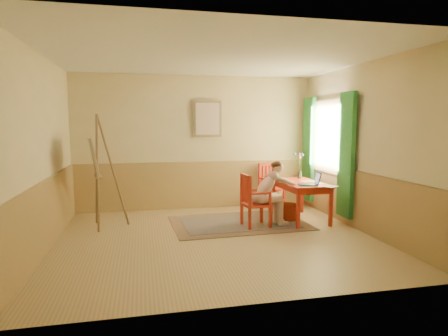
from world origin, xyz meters
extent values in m
cube|color=tan|center=(0.00, 0.00, -0.01)|extent=(5.00, 4.50, 0.02)
cube|color=white|center=(0.00, 0.00, 2.81)|extent=(5.00, 4.50, 0.02)
cube|color=#CFBB7E|center=(0.00, 2.26, 1.40)|extent=(5.00, 0.02, 2.80)
cube|color=#CFBB7E|center=(0.00, -2.26, 1.40)|extent=(5.00, 0.02, 2.80)
cube|color=#CFBB7E|center=(-2.51, 0.00, 1.40)|extent=(0.02, 4.50, 2.80)
cube|color=#CFBB7E|center=(2.51, 0.00, 1.40)|extent=(0.02, 4.50, 2.80)
cube|color=tan|center=(0.00, 2.23, 0.50)|extent=(5.00, 0.04, 1.00)
cube|color=tan|center=(-2.48, 0.00, 0.50)|extent=(0.04, 4.50, 1.00)
cube|color=tan|center=(2.48, 0.00, 0.50)|extent=(0.04, 4.50, 1.00)
cube|color=white|center=(2.47, 1.10, 1.55)|extent=(0.02, 1.00, 1.30)
cube|color=#8D774E|center=(2.45, 1.10, 1.55)|extent=(0.03, 1.12, 1.42)
cube|color=green|center=(2.40, 0.32, 1.25)|extent=(0.08, 0.45, 2.20)
cube|color=green|center=(2.40, 1.88, 1.25)|extent=(0.08, 0.45, 2.20)
cube|color=#8D774E|center=(0.25, 2.21, 1.90)|extent=(0.60, 0.04, 0.76)
cube|color=beige|center=(0.25, 2.19, 1.90)|extent=(0.50, 0.02, 0.66)
cube|color=#8C7251|center=(0.58, 0.81, 0.01)|extent=(2.47, 1.70, 0.01)
cube|color=black|center=(0.58, 0.81, 0.01)|extent=(2.05, 1.29, 0.01)
cube|color=red|center=(1.77, 0.80, 0.70)|extent=(0.78, 1.23, 0.04)
cube|color=red|center=(1.77, 0.80, 0.63)|extent=(0.67, 1.13, 0.10)
cube|color=red|center=(1.48, 0.23, 0.34)|extent=(0.06, 0.06, 0.68)
cube|color=red|center=(2.11, 0.27, 0.34)|extent=(0.06, 0.06, 0.68)
cube|color=red|center=(1.43, 1.34, 0.34)|extent=(0.06, 0.06, 0.68)
cube|color=red|center=(2.05, 1.37, 0.34)|extent=(0.06, 0.06, 0.68)
cube|color=red|center=(0.81, 0.50, 0.40)|extent=(0.47, 0.46, 0.04)
cube|color=red|center=(0.64, 0.30, 0.19)|extent=(0.05, 0.05, 0.38)
cube|color=red|center=(1.02, 0.34, 0.19)|extent=(0.05, 0.05, 0.38)
cube|color=red|center=(0.60, 0.66, 0.19)|extent=(0.05, 0.05, 0.38)
cube|color=red|center=(0.98, 0.71, 0.19)|extent=(0.05, 0.05, 0.38)
cube|color=red|center=(0.64, 0.30, 0.68)|extent=(0.05, 0.05, 0.51)
cube|color=red|center=(0.60, 0.66, 0.68)|extent=(0.05, 0.05, 0.51)
cube|color=red|center=(0.62, 0.48, 0.91)|extent=(0.09, 0.41, 0.06)
cube|color=red|center=(0.63, 0.39, 0.66)|extent=(0.03, 0.05, 0.42)
cube|color=red|center=(0.62, 0.48, 0.66)|extent=(0.03, 0.05, 0.42)
cube|color=red|center=(0.61, 0.58, 0.66)|extent=(0.03, 0.05, 0.42)
cube|color=red|center=(0.83, 0.32, 0.63)|extent=(0.39, 0.08, 0.03)
cube|color=red|center=(1.01, 0.34, 0.52)|extent=(0.04, 0.04, 0.21)
cube|color=red|center=(0.79, 0.69, 0.63)|extent=(0.39, 0.08, 0.03)
cube|color=red|center=(0.97, 0.71, 0.52)|extent=(0.04, 0.04, 0.21)
cube|color=red|center=(1.59, 1.91, 0.41)|extent=(0.53, 0.54, 0.04)
cube|color=red|center=(1.36, 2.04, 0.19)|extent=(0.06, 0.06, 0.39)
cube|color=red|center=(1.47, 1.66, 0.19)|extent=(0.06, 0.06, 0.39)
cube|color=red|center=(1.71, 2.15, 0.19)|extent=(0.06, 0.06, 0.39)
cube|color=red|center=(1.83, 1.77, 0.19)|extent=(0.06, 0.06, 0.39)
cube|color=red|center=(1.36, 2.04, 0.69)|extent=(0.06, 0.06, 0.52)
cube|color=red|center=(1.71, 2.15, 0.69)|extent=(0.06, 0.06, 0.52)
cube|color=red|center=(1.54, 2.09, 0.92)|extent=(0.42, 0.17, 0.06)
cube|color=red|center=(1.45, 2.06, 0.68)|extent=(0.05, 0.04, 0.43)
cube|color=red|center=(1.54, 2.09, 0.68)|extent=(0.05, 0.04, 0.43)
cube|color=red|center=(1.63, 2.12, 0.68)|extent=(0.05, 0.04, 0.43)
cube|color=red|center=(1.41, 1.85, 0.64)|extent=(0.15, 0.39, 0.03)
cube|color=red|center=(1.47, 1.67, 0.53)|extent=(0.05, 0.05, 0.21)
cube|color=red|center=(1.77, 1.96, 0.64)|extent=(0.15, 0.39, 0.03)
cube|color=red|center=(1.82, 1.78, 0.53)|extent=(0.05, 0.05, 0.21)
ellipsoid|color=beige|center=(0.86, 0.50, 0.51)|extent=(0.30, 0.35, 0.21)
cylinder|color=beige|center=(1.06, 0.44, 0.50)|extent=(0.42, 0.19, 0.14)
cylinder|color=beige|center=(1.04, 0.61, 0.50)|extent=(0.42, 0.19, 0.14)
cylinder|color=beige|center=(1.25, 0.46, 0.26)|extent=(0.12, 0.12, 0.46)
cylinder|color=beige|center=(1.23, 0.63, 0.26)|extent=(0.12, 0.12, 0.46)
cube|color=beige|center=(1.31, 0.47, 0.03)|extent=(0.20, 0.10, 0.07)
cube|color=beige|center=(1.29, 0.63, 0.03)|extent=(0.20, 0.10, 0.07)
ellipsoid|color=beige|center=(0.99, 0.52, 0.71)|extent=(0.47, 0.31, 0.48)
ellipsoid|color=beige|center=(1.13, 0.53, 0.89)|extent=(0.21, 0.29, 0.16)
sphere|color=beige|center=(1.22, 0.54, 1.04)|extent=(0.20, 0.20, 0.18)
ellipsoid|color=#572A14|center=(1.20, 0.54, 1.09)|extent=(0.19, 0.20, 0.13)
sphere|color=#572A14|center=(1.13, 0.53, 1.08)|extent=(0.11, 0.11, 0.10)
cylinder|color=beige|center=(1.23, 0.41, 0.84)|extent=(0.20, 0.08, 0.14)
cylinder|color=beige|center=(1.43, 0.45, 0.76)|extent=(0.28, 0.16, 0.16)
sphere|color=beige|center=(1.32, 0.41, 0.81)|extent=(0.09, 0.09, 0.08)
sphere|color=beige|center=(1.55, 0.49, 0.72)|extent=(0.07, 0.07, 0.07)
cylinder|color=beige|center=(1.20, 0.68, 0.84)|extent=(0.21, 0.12, 0.14)
cylinder|color=beige|center=(1.40, 0.68, 0.76)|extent=(0.27, 0.10, 0.16)
sphere|color=beige|center=(1.28, 0.70, 0.81)|extent=(0.09, 0.09, 0.08)
sphere|color=beige|center=(1.53, 0.67, 0.72)|extent=(0.07, 0.07, 0.07)
cube|color=#1E2338|center=(1.73, 0.43, 0.73)|extent=(0.35, 0.27, 0.02)
cube|color=#2D3342|center=(1.73, 0.43, 0.73)|extent=(0.30, 0.22, 0.00)
cube|color=#1E2338|center=(1.91, 0.40, 0.84)|extent=(0.10, 0.24, 0.21)
cube|color=#99BFF2|center=(1.90, 0.40, 0.84)|extent=(0.08, 0.19, 0.17)
cube|color=white|center=(2.07, 0.22, 0.72)|extent=(0.31, 0.29, 0.00)
cube|color=white|center=(1.93, 0.85, 0.72)|extent=(0.29, 0.23, 0.00)
cube|color=white|center=(1.52, 0.89, 0.72)|extent=(0.31, 0.30, 0.00)
cube|color=white|center=(2.00, 0.53, 0.72)|extent=(0.27, 0.21, 0.00)
cylinder|color=#3F724C|center=(1.94, 1.25, 0.79)|extent=(0.11, 0.11, 0.14)
cylinder|color=#3F7233|center=(1.90, 1.29, 1.02)|extent=(0.10, 0.08, 0.36)
sphere|color=#728CD8|center=(1.85, 1.32, 1.20)|extent=(0.07, 0.07, 0.05)
cylinder|color=#3F7233|center=(1.94, 1.21, 1.03)|extent=(0.01, 0.09, 0.38)
sphere|color=pink|center=(1.94, 1.17, 1.22)|extent=(0.05, 0.05, 0.04)
cylinder|color=#3F7233|center=(1.94, 1.27, 0.98)|extent=(0.01, 0.04, 0.28)
sphere|color=pink|center=(1.94, 1.29, 1.12)|extent=(0.06, 0.06, 0.04)
cylinder|color=#3F7233|center=(1.94, 1.20, 1.02)|extent=(0.01, 0.12, 0.35)
sphere|color=#728CD8|center=(1.94, 1.14, 1.19)|extent=(0.07, 0.07, 0.05)
cylinder|color=#3F7233|center=(1.96, 1.30, 0.99)|extent=(0.04, 0.10, 0.31)
sphere|color=pink|center=(1.97, 1.34, 1.15)|extent=(0.06, 0.06, 0.05)
cylinder|color=#3F7233|center=(1.95, 1.28, 1.00)|extent=(0.02, 0.06, 0.32)
sphere|color=pink|center=(1.96, 1.30, 1.16)|extent=(0.06, 0.06, 0.04)
cylinder|color=#3F7233|center=(1.95, 1.30, 1.02)|extent=(0.02, 0.11, 0.36)
sphere|color=#728CD8|center=(1.96, 1.35, 1.20)|extent=(0.06, 0.06, 0.04)
cylinder|color=#AE2D16|center=(1.54, 0.79, 0.16)|extent=(0.39, 0.39, 0.32)
cylinder|color=olive|center=(-1.85, 0.91, 0.98)|extent=(0.04, 0.36, 1.97)
cylinder|color=olive|center=(-1.90, 1.22, 0.98)|extent=(0.15, 0.35, 1.97)
cylinder|color=olive|center=(-1.61, 1.11, 0.98)|extent=(0.51, 0.12, 1.97)
cylinder|color=olive|center=(-1.90, 1.06, 0.90)|extent=(0.12, 0.55, 0.03)
cube|color=olive|center=(-1.84, 1.07, 0.90)|extent=(0.15, 0.60, 0.03)
cube|color=#8D774E|center=(-1.92, 1.06, 1.25)|extent=(0.28, 0.88, 0.65)
cube|color=beige|center=(-1.90, 1.06, 1.25)|extent=(0.23, 0.79, 0.57)
camera|label=1|loc=(-1.11, -5.74, 1.81)|focal=30.56mm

